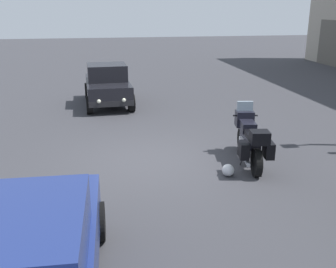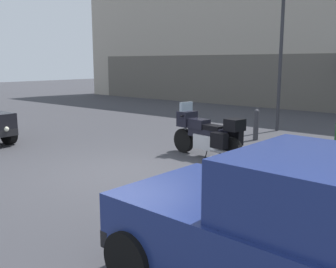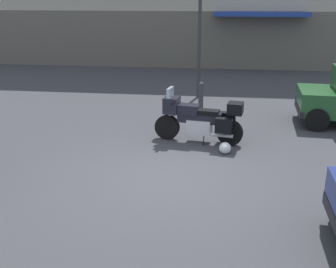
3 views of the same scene
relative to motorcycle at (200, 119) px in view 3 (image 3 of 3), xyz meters
The scene contains 5 objects.
ground_plane 2.47m from the motorcycle, 104.28° to the right, with size 80.00×80.00×0.00m, color #38383D.
motorcycle is the anchor object (origin of this frame).
helmet 1.09m from the motorcycle, 48.92° to the right, with size 0.28×0.28×0.28m, color silver.
streetlamp_curbside 5.27m from the motorcycle, 94.05° to the left, with size 0.28×0.94×4.64m.
bollard_curbside 2.90m from the motorcycle, 92.64° to the left, with size 0.16×0.16×0.97m.
Camera 3 is at (1.09, -7.67, 3.55)m, focal length 44.55 mm.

